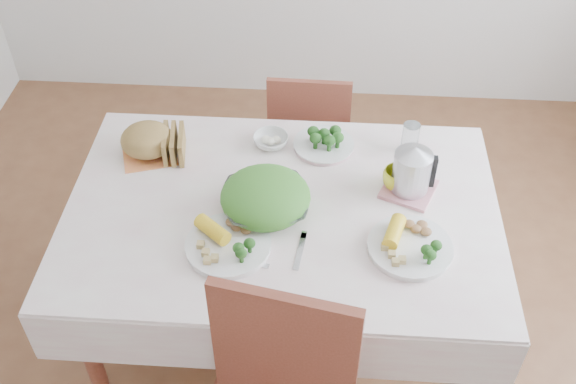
# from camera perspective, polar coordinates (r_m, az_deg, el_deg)

# --- Properties ---
(floor) EXTENTS (3.60, 3.60, 0.00)m
(floor) POSITION_cam_1_polar(r_m,az_deg,el_deg) (2.92, -0.43, -12.05)
(floor) COLOR brown
(floor) RESTS_ON ground
(dining_table) EXTENTS (1.40, 0.90, 0.75)m
(dining_table) POSITION_cam_1_polar(r_m,az_deg,el_deg) (2.62, -0.47, -7.38)
(dining_table) COLOR brown
(dining_table) RESTS_ON floor
(tablecloth) EXTENTS (1.50, 1.00, 0.01)m
(tablecloth) POSITION_cam_1_polar(r_m,az_deg,el_deg) (2.33, -0.52, -1.46)
(tablecloth) COLOR silver
(tablecloth) RESTS_ON dining_table
(chair_far) EXTENTS (0.38, 0.38, 0.83)m
(chair_far) POSITION_cam_1_polar(r_m,az_deg,el_deg) (3.16, 1.90, 5.59)
(chair_far) COLOR brown
(chair_far) RESTS_ON floor
(salad_bowl) EXTENTS (0.34, 0.34, 0.07)m
(salad_bowl) POSITION_cam_1_polar(r_m,az_deg,el_deg) (2.30, -1.90, -0.94)
(salad_bowl) COLOR white
(salad_bowl) RESTS_ON tablecloth
(dinner_plate_left) EXTENTS (0.39, 0.39, 0.02)m
(dinner_plate_left) POSITION_cam_1_polar(r_m,az_deg,el_deg) (2.20, -5.08, -4.55)
(dinner_plate_left) COLOR white
(dinner_plate_left) RESTS_ON tablecloth
(dinner_plate_right) EXTENTS (0.39, 0.39, 0.02)m
(dinner_plate_right) POSITION_cam_1_polar(r_m,az_deg,el_deg) (2.22, 10.29, -4.65)
(dinner_plate_right) COLOR white
(dinner_plate_right) RESTS_ON tablecloth
(broccoli_plate) EXTENTS (0.29, 0.29, 0.02)m
(broccoli_plate) POSITION_cam_1_polar(r_m,az_deg,el_deg) (2.57, 3.03, 3.98)
(broccoli_plate) COLOR beige
(broccoli_plate) RESTS_ON tablecloth
(napkin) EXTENTS (0.25, 0.25, 0.00)m
(napkin) POSITION_cam_1_polar(r_m,az_deg,el_deg) (2.60, -11.63, 3.29)
(napkin) COLOR #F88E4A
(napkin) RESTS_ON tablecloth
(bread_loaf) EXTENTS (0.23, 0.23, 0.12)m
(bread_loaf) POSITION_cam_1_polar(r_m,az_deg,el_deg) (2.56, -11.81, 4.24)
(bread_loaf) COLOR olive
(bread_loaf) RESTS_ON napkin
(fruit_bowl) EXTENTS (0.16, 0.16, 0.04)m
(fruit_bowl) POSITION_cam_1_polar(r_m,az_deg,el_deg) (2.57, -1.47, 4.38)
(fruit_bowl) COLOR white
(fruit_bowl) RESTS_ON tablecloth
(yellow_mug) EXTENTS (0.12, 0.12, 0.08)m
(yellow_mug) POSITION_cam_1_polar(r_m,az_deg,el_deg) (2.41, 9.19, 1.11)
(yellow_mug) COLOR yellow
(yellow_mug) RESTS_ON tablecloth
(glass_tumbler) EXTENTS (0.07, 0.07, 0.12)m
(glass_tumbler) POSITION_cam_1_polar(r_m,az_deg,el_deg) (2.56, 10.31, 4.58)
(glass_tumbler) COLOR white
(glass_tumbler) RESTS_ON tablecloth
(pink_tray) EXTENTS (0.23, 0.23, 0.01)m
(pink_tray) POSITION_cam_1_polar(r_m,az_deg,el_deg) (2.42, 10.17, 0.25)
(pink_tray) COLOR #D4828C
(pink_tray) RESTS_ON tablecloth
(electric_kettle) EXTENTS (0.15, 0.15, 0.19)m
(electric_kettle) POSITION_cam_1_polar(r_m,az_deg,el_deg) (2.35, 10.51, 2.26)
(electric_kettle) COLOR #B2B5BA
(electric_kettle) RESTS_ON pink_tray
(fork_left) EXTENTS (0.04, 0.16, 0.00)m
(fork_left) POSITION_cam_1_polar(r_m,az_deg,el_deg) (2.19, 1.02, -5.02)
(fork_left) COLOR silver
(fork_left) RESTS_ON tablecloth
(knife) EXTENTS (0.16, 0.04, 0.00)m
(knife) POSITION_cam_1_polar(r_m,az_deg,el_deg) (2.16, -3.73, -6.00)
(knife) COLOR silver
(knife) RESTS_ON tablecloth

